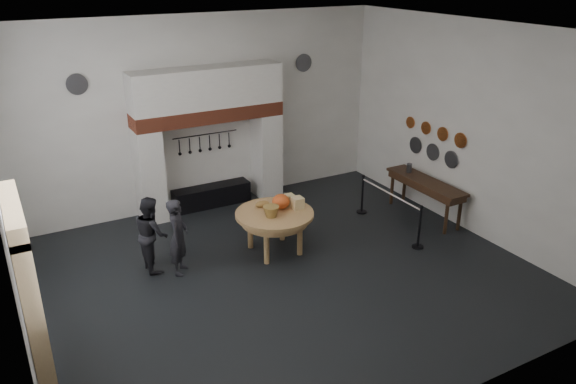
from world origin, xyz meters
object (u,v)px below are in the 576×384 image
iron_range (212,196)px  visitor_far (151,233)px  work_table (275,214)px  barrier_post_near (419,228)px  side_table (426,182)px  barrier_post_far (362,195)px  visitor_near (178,237)px

iron_range → visitor_far: bearing=-132.6°
work_table → barrier_post_near: bearing=-25.9°
side_table → iron_range: bearing=144.0°
visitor_far → barrier_post_far: (5.07, 0.17, -0.29)m
side_table → work_table: bearing=177.6°
iron_range → visitor_near: 3.22m
visitor_far → side_table: bearing=-97.5°
work_table → barrier_post_far: (2.69, 0.69, -0.39)m
visitor_near → side_table: (5.80, -0.29, 0.11)m
iron_range → visitor_far: size_ratio=1.28×
work_table → barrier_post_near: size_ratio=1.77×
side_table → barrier_post_far: bearing=143.1°
barrier_post_near → visitor_near: bearing=163.0°
work_table → side_table: side_table is taller
visitor_near → barrier_post_far: 4.71m
work_table → barrier_post_far: 2.81m
visitor_far → barrier_post_near: 5.39m
work_table → visitor_far: 2.43m
work_table → barrier_post_far: barrier_post_far is taller
visitor_far → barrier_post_near: bearing=-111.1°
visitor_near → visitor_far: size_ratio=1.02×
work_table → visitor_near: visitor_near is taller
visitor_far → iron_range: bearing=-43.8°
iron_range → barrier_post_far: barrier_post_far is taller
visitor_near → side_table: visitor_near is taller
barrier_post_near → barrier_post_far: size_ratio=1.00×
side_table → barrier_post_near: (-1.14, -1.15, -0.42)m
visitor_near → barrier_post_far: (4.67, 0.57, -0.31)m
visitor_far → barrier_post_far: bearing=-89.3°
side_table → barrier_post_near: bearing=-134.8°
work_table → barrier_post_far: size_ratio=1.77×
work_table → visitor_near: size_ratio=1.05×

